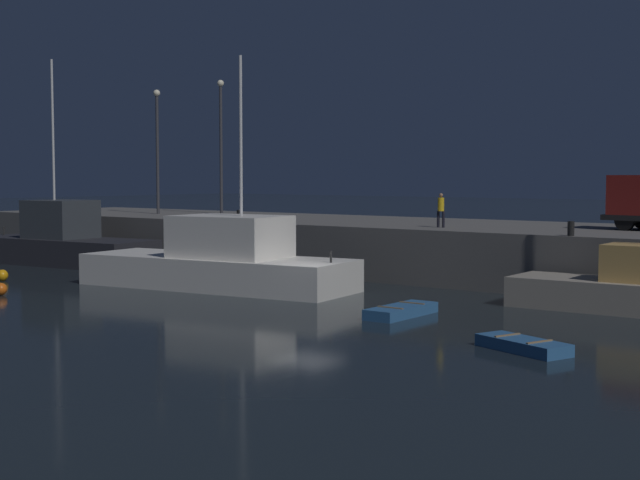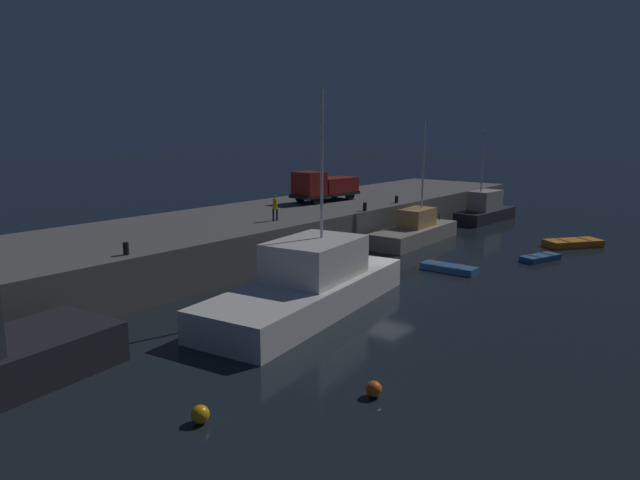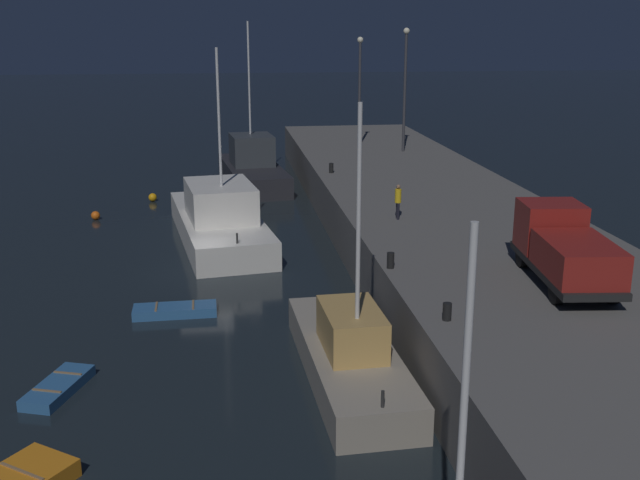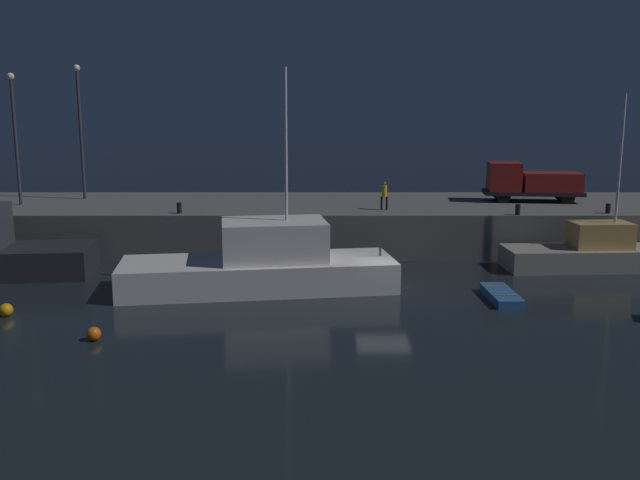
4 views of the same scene
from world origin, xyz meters
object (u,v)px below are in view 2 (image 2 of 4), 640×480
(rowboat_white_mid, at_px, (573,243))
(bollard_central, at_px, (396,199))
(dinghy_red_small, at_px, (449,268))
(fishing_boat_white, at_px, (309,285))
(bollard_west, at_px, (365,207))
(utility_truck, at_px, (324,186))
(dockworker, at_px, (275,206))
(fishing_trawler_red, at_px, (415,231))
(mooring_buoy_near, at_px, (374,389))
(fishing_trawler_green, at_px, (485,210))
(bollard_east, at_px, (126,249))
(mooring_buoy_mid, at_px, (200,414))
(dinghy_orange_near, at_px, (540,258))

(rowboat_white_mid, height_order, bollard_central, bollard_central)
(dinghy_red_small, xyz_separation_m, bollard_central, (8.25, 8.83, 2.69))
(fishing_boat_white, xyz_separation_m, bollard_west, (13.83, 6.36, 1.71))
(utility_truck, distance_m, dockworker, 10.35)
(fishing_trawler_red, xyz_separation_m, bollard_central, (1.71, 2.73, 2.03))
(fishing_boat_white, bearing_deg, mooring_buoy_near, -127.15)
(fishing_trawler_green, bearing_deg, dockworker, 169.72)
(dinghy_red_small, height_order, bollard_east, bollard_east)
(fishing_boat_white, distance_m, mooring_buoy_mid, 11.26)
(fishing_trawler_red, relative_size, mooring_buoy_near, 17.94)
(fishing_trawler_green, xyz_separation_m, bollard_central, (-10.98, 2.87, 1.80))
(mooring_buoy_near, height_order, bollard_central, bollard_central)
(bollard_central, bearing_deg, bollard_west, -173.76)
(dinghy_red_small, bearing_deg, mooring_buoy_near, -161.30)
(utility_truck, distance_m, bollard_east, 22.09)
(dockworker, bearing_deg, rowboat_white_mid, -39.72)
(dinghy_orange_near, xyz_separation_m, utility_truck, (-1.10, 17.30, 3.68))
(fishing_boat_white, bearing_deg, fishing_trawler_red, 13.57)
(dockworker, xyz_separation_m, bollard_west, (7.33, -2.00, -0.63))
(bollard_central, bearing_deg, dinghy_orange_near, -98.77)
(fishing_trawler_red, distance_m, mooring_buoy_mid, 29.06)
(mooring_buoy_near, bearing_deg, dinghy_orange_near, 5.58)
(utility_truck, bearing_deg, fishing_trawler_red, -80.81)
(dinghy_red_small, bearing_deg, fishing_boat_white, 170.18)
(rowboat_white_mid, distance_m, bollard_east, 31.37)
(dockworker, xyz_separation_m, bollard_east, (-11.81, -1.42, -0.63))
(mooring_buoy_mid, bearing_deg, fishing_trawler_red, 17.34)
(fishing_trawler_red, relative_size, mooring_buoy_mid, 17.17)
(mooring_buoy_near, bearing_deg, fishing_trawler_red, 26.86)
(fishing_boat_white, relative_size, rowboat_white_mid, 3.09)
(dinghy_orange_near, relative_size, dinghy_red_small, 0.91)
(fishing_trawler_red, distance_m, dinghy_red_small, 8.96)
(rowboat_white_mid, bearing_deg, utility_truck, 112.05)
(dinghy_red_small, xyz_separation_m, mooring_buoy_mid, (-21.20, -2.57, 0.09))
(fishing_trawler_green, xyz_separation_m, utility_truck, (-13.96, 7.97, 2.78))
(rowboat_white_mid, bearing_deg, dockworker, 140.28)
(fishing_boat_white, height_order, bollard_east, fishing_boat_white)
(fishing_trawler_red, bearing_deg, fishing_trawler_green, -0.63)
(utility_truck, bearing_deg, dinghy_red_small, -110.74)
(mooring_buoy_mid, bearing_deg, rowboat_white_mid, -1.99)
(dinghy_red_small, relative_size, utility_truck, 0.53)
(utility_truck, bearing_deg, fishing_trawler_green, -29.72)
(dinghy_red_small, bearing_deg, fishing_trawler_green, 17.21)
(fishing_trawler_red, height_order, rowboat_white_mid, fishing_trawler_red)
(rowboat_white_mid, height_order, mooring_buoy_mid, mooring_buoy_mid)
(bollard_west, bearing_deg, fishing_boat_white, -155.31)
(utility_truck, bearing_deg, bollard_central, -59.71)
(dinghy_red_small, distance_m, bollard_central, 12.38)
(fishing_boat_white, xyz_separation_m, rowboat_white_mid, (23.32, -5.62, -0.95))
(dinghy_orange_near, xyz_separation_m, rowboat_white_mid, (6.06, -0.36, 0.07))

